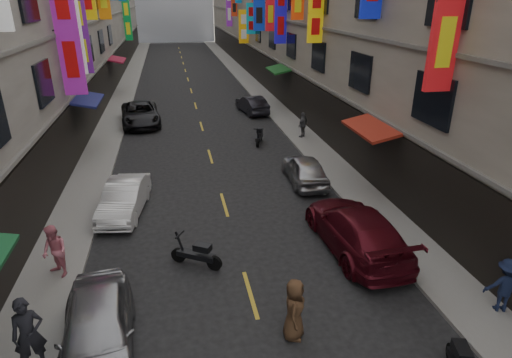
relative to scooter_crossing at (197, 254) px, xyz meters
name	(u,v)px	position (x,y,z in m)	size (l,w,h in m)	color
sidewalk_left	(124,93)	(-4.57, 28.24, -0.38)	(2.00, 90.00, 0.12)	slate
sidewalk_right	(255,88)	(7.43, 28.24, -0.38)	(2.00, 90.00, 0.12)	slate
street_awnings	(182,95)	(0.17, 12.24, 2.56)	(13.99, 35.20, 0.41)	#155229
lane_markings	(193,98)	(1.43, 25.24, -0.44)	(0.12, 80.20, 0.01)	gold
scooter_crossing	(197,254)	(0.00, 0.00, 0.00)	(1.59, 1.05, 1.14)	black
scooter_far_right	(259,136)	(4.52, 11.93, 0.00)	(0.79, 1.74, 1.14)	black
car_left_near	(98,331)	(-2.57, -3.29, 0.29)	(1.72, 4.28, 1.46)	#A4A4A8
car_left_mid	(124,198)	(-2.57, 4.28, 0.21)	(1.39, 3.97, 1.31)	white
car_left_far	(140,114)	(-2.57, 17.51, 0.29)	(2.42, 5.25, 1.46)	black
car_right_near	(356,229)	(5.43, -0.01, 0.33)	(2.16, 5.31, 1.54)	#520E18
car_right_mid	(305,169)	(5.43, 5.86, 0.22)	(1.56, 3.87, 1.32)	#ABACB0
car_right_far	(252,104)	(5.43, 19.09, 0.20)	(1.37, 3.93, 1.29)	#222128
pedestrian_lnear	(29,335)	(-3.98, -3.51, 0.63)	(0.69, 0.63, 1.90)	black
pedestrian_lfar	(55,252)	(-4.24, 0.17, 0.53)	(0.82, 0.57, 1.70)	#DC7487
pedestrian_rnear	(505,285)	(8.02, -3.87, 0.47)	(1.02, 0.53, 1.59)	#121932
pedestrian_rfar	(303,125)	(7.30, 12.28, 0.45)	(0.91, 0.52, 1.55)	#575659
pedestrian_crossing	(294,309)	(2.21, -3.62, 0.41)	(0.83, 0.57, 1.71)	#49301D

